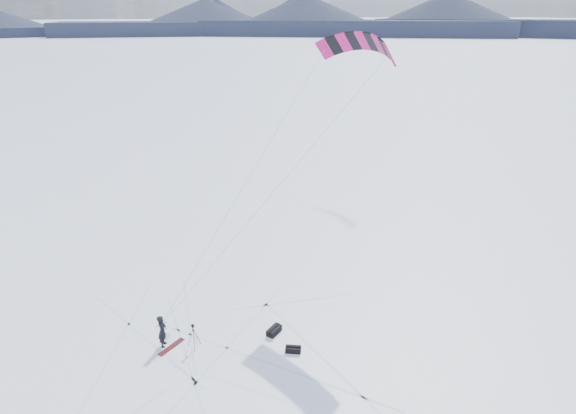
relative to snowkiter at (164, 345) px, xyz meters
name	(u,v)px	position (x,y,z in m)	size (l,w,h in m)	color
ground	(193,359)	(0.99, -1.54, 0.00)	(1800.00, 1800.00, 0.00)	white
horizon_hills	(184,268)	(0.99, -1.54, 4.71)	(704.00, 704.42, 10.62)	#192034
snow_tracks	(184,373)	(0.43, -2.26, 0.00)	(17.62, 14.39, 0.01)	#AFBFD8
snowkiter	(164,345)	(0.00, 0.00, 0.00)	(0.59, 0.39, 1.62)	black
snowboard	(171,347)	(0.29, -0.29, 0.02)	(1.47, 0.27, 0.04)	maroon
tripod	(193,333)	(1.28, -0.71, 0.80)	(0.62, 0.61, 1.24)	black
gear_bag_a	(274,330)	(5.08, -1.28, 0.17)	(0.92, 0.79, 0.38)	black
gear_bag_b	(293,349)	(5.36, -2.91, 0.14)	(0.79, 0.66, 0.33)	black
power_kite	(358,48)	(12.17, 3.82, 12.74)	(13.48, 6.36, 12.44)	#CA156A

